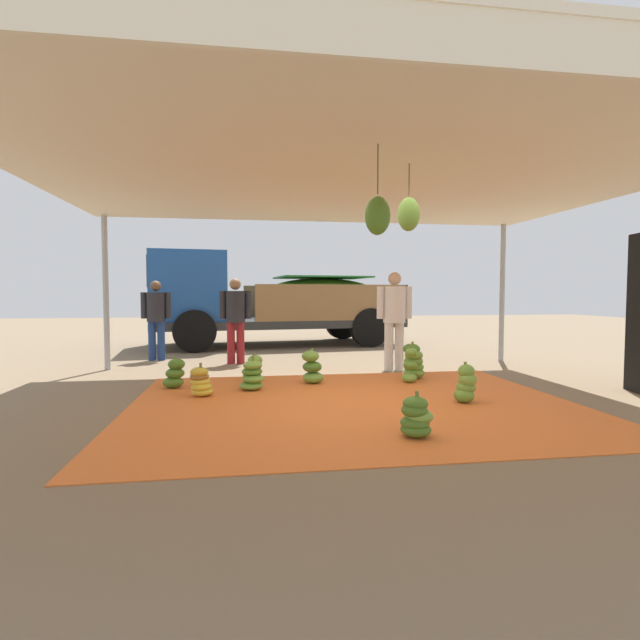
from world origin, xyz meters
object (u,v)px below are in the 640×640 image
at_px(banana_bunch_4, 175,374).
at_px(banana_bunch_8, 466,385).
at_px(banana_bunch_7, 252,376).
at_px(worker_1, 156,314).
at_px(banana_bunch_6, 201,382).
at_px(banana_bunch_3, 312,368).
at_px(cargo_truck_main, 269,300).
at_px(worker_0, 235,314).
at_px(worker_2, 394,313).
at_px(banana_bunch_1, 253,369).
at_px(banana_bunch_2, 416,418).
at_px(banana_bunch_0, 413,362).
at_px(banana_bunch_5, 410,367).

height_order(banana_bunch_4, banana_bunch_8, banana_bunch_8).
bearing_deg(banana_bunch_7, worker_1, 119.54).
bearing_deg(banana_bunch_8, worker_1, 134.82).
bearing_deg(banana_bunch_6, banana_bunch_3, 23.64).
bearing_deg(banana_bunch_3, cargo_truck_main, 94.16).
relative_size(banana_bunch_3, worker_0, 0.32).
bearing_deg(worker_2, banana_bunch_1, -163.97).
height_order(banana_bunch_2, worker_2, worker_2).
bearing_deg(banana_bunch_0, banana_bunch_3, -173.48).
bearing_deg(worker_1, banana_bunch_1, -54.23).
xyz_separation_m(banana_bunch_6, worker_1, (-1.23, 3.71, 0.76)).
bearing_deg(worker_0, worker_1, 156.01).
bearing_deg(cargo_truck_main, banana_bunch_5, -71.66).
bearing_deg(banana_bunch_0, banana_bunch_4, -176.30).
xyz_separation_m(banana_bunch_7, worker_0, (-0.29, 2.65, 0.77)).
relative_size(banana_bunch_6, banana_bunch_7, 0.96).
distance_m(banana_bunch_7, banana_bunch_8, 2.90).
distance_m(banana_bunch_7, worker_0, 2.77).
bearing_deg(banana_bunch_0, banana_bunch_5, -117.07).
bearing_deg(worker_1, banana_bunch_3, -46.99).
height_order(banana_bunch_2, banana_bunch_4, banana_bunch_4).
bearing_deg(banana_bunch_7, banana_bunch_4, 164.69).
distance_m(banana_bunch_0, banana_bunch_4, 3.70).
xyz_separation_m(banana_bunch_5, banana_bunch_6, (-3.09, -0.56, -0.06)).
distance_m(cargo_truck_main, worker_0, 3.44).
height_order(banana_bunch_0, worker_2, worker_2).
relative_size(banana_bunch_0, banana_bunch_5, 1.02).
bearing_deg(banana_bunch_0, worker_0, 143.72).
distance_m(banana_bunch_3, worker_2, 2.09).
distance_m(banana_bunch_7, worker_1, 3.95).
xyz_separation_m(banana_bunch_2, cargo_truck_main, (-1.03, 8.48, 1.02)).
height_order(banana_bunch_1, worker_0, worker_0).
height_order(worker_0, worker_2, worker_2).
height_order(banana_bunch_8, worker_2, worker_2).
distance_m(banana_bunch_0, banana_bunch_7, 2.64).
relative_size(banana_bunch_3, worker_1, 0.33).
distance_m(cargo_truck_main, worker_2, 5.01).
xyz_separation_m(banana_bunch_4, worker_0, (0.82, 2.35, 0.77)).
xyz_separation_m(banana_bunch_5, banana_bunch_8, (0.23, -1.42, -0.02)).
bearing_deg(worker_0, banana_bunch_2, -70.55).
distance_m(banana_bunch_3, cargo_truck_main, 5.73).
distance_m(cargo_truck_main, worker_1, 3.57).
height_order(banana_bunch_1, banana_bunch_7, banana_bunch_7).
xyz_separation_m(banana_bunch_2, banana_bunch_6, (-2.20, 2.15, 0.00)).
bearing_deg(banana_bunch_1, worker_0, 99.06).
distance_m(banana_bunch_2, banana_bunch_3, 2.91).
xyz_separation_m(banana_bunch_3, banana_bunch_4, (-2.02, -0.05, -0.04)).
xyz_separation_m(banana_bunch_3, worker_0, (-1.20, 2.30, 0.73)).
distance_m(banana_bunch_1, worker_0, 2.13).
relative_size(banana_bunch_0, banana_bunch_2, 1.36).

